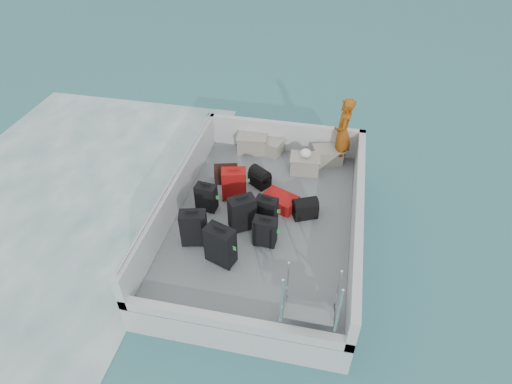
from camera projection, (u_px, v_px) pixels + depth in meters
ground at (263, 240)px, 8.64m from camera, size 160.00×160.00×0.00m
wake_foam at (49, 208)px, 9.40m from camera, size 10.00×10.00×0.00m
ferry_hull at (263, 230)px, 8.45m from camera, size 3.60×5.00×0.60m
deck at (263, 218)px, 8.25m from camera, size 3.30×4.70×0.02m
deck_fittings at (279, 217)px, 7.71m from camera, size 3.60×5.00×0.90m
suitcase_0 at (194, 228)px, 7.52m from camera, size 0.51×0.36×0.71m
suitcase_2 at (206, 198)px, 8.26m from camera, size 0.42×0.28×0.57m
suitcase_3 at (220, 246)px, 7.17m from camera, size 0.56×0.43×0.75m
suitcase_4 at (242, 214)px, 7.82m from camera, size 0.55×0.50×0.70m
suitcase_5 at (234, 184)px, 8.51m from camera, size 0.54×0.40×0.67m
suitcase_6 at (265, 232)px, 7.54m from camera, size 0.42×0.27×0.57m
suitcase_7 at (266, 211)px, 7.97m from camera, size 0.44×0.30×0.57m
suitcase_8 at (280, 201)px, 8.42m from camera, size 0.77×0.65×0.26m
duffel_0 at (226, 174)px, 9.04m from camera, size 0.55×0.42×0.32m
duffel_1 at (260, 178)px, 8.93m from camera, size 0.51×0.49×0.32m
duffel_2 at (305, 209)px, 8.19m from camera, size 0.55×0.46×0.32m
crate_0 at (252, 144)px, 9.88m from camera, size 0.69×0.51×0.39m
crate_1 at (270, 147)px, 9.83m from camera, size 0.63×0.52×0.33m
crate_2 at (305, 165)px, 9.27m from camera, size 0.63×0.46×0.36m
crate_3 at (328, 156)px, 9.53m from camera, size 0.71×0.59×0.36m
yellow_bag at (323, 155)px, 9.68m from camera, size 0.28×0.26×0.22m
white_bag at (306, 154)px, 9.10m from camera, size 0.24×0.24×0.18m
passenger at (343, 133)px, 9.13m from camera, size 0.39×0.59×1.58m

